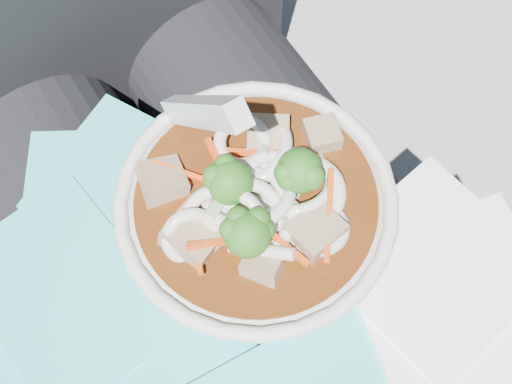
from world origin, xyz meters
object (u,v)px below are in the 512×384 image
plastic_bag (206,318)px  udon_bowl (256,223)px  stone_ledge (193,273)px  lap (258,305)px  person_body (197,197)px

plastic_bag → udon_bowl: size_ratio=1.98×
plastic_bag → udon_bowl: (0.05, 0.02, 0.06)m
stone_ledge → plastic_bag: size_ratio=2.52×
plastic_bag → udon_bowl: bearing=19.1°
lap → stone_ledge: bearing=90.0°
stone_ledge → plastic_bag: 0.40m
stone_ledge → udon_bowl: size_ratio=5.00×
stone_ledge → person_body: bearing=-90.0°
stone_ledge → udon_bowl: (0.00, -0.14, 0.43)m
person_body → stone_ledge: bearing=90.0°
plastic_bag → lap: bearing=12.5°
lap → udon_bowl: (0.00, 0.01, 0.15)m
person_body → udon_bowl: size_ratio=4.88×
lap → plastic_bag: bearing=-167.5°
lap → plastic_bag: 0.09m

